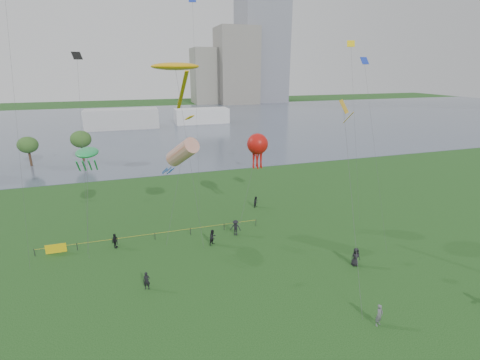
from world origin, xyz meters
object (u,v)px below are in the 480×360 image
object	(u,v)px
kite_flyer	(379,315)
kite_stingray	(175,67)
kite_octopus	(258,144)
fence	(96,243)

from	to	relation	value
kite_flyer	kite_stingray	size ratio (longest dim) A/B	0.09
kite_flyer	kite_octopus	size ratio (longest dim) A/B	0.16
kite_stingray	kite_octopus	size ratio (longest dim) A/B	1.70
fence	kite_octopus	bearing A→B (deg)	3.55
kite_flyer	kite_octopus	xyz separation A→B (m)	(-2.37, 20.05, 8.95)
kite_octopus	kite_stingray	bearing A→B (deg)	160.86
fence	kite_flyer	world-z (taller)	kite_flyer
fence	kite_stingray	xyz separation A→B (m)	(9.92, 3.77, 17.86)
fence	kite_flyer	bearing A→B (deg)	-42.01
fence	kite_flyer	xyz separation A→B (m)	(20.98, -18.90, 0.32)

